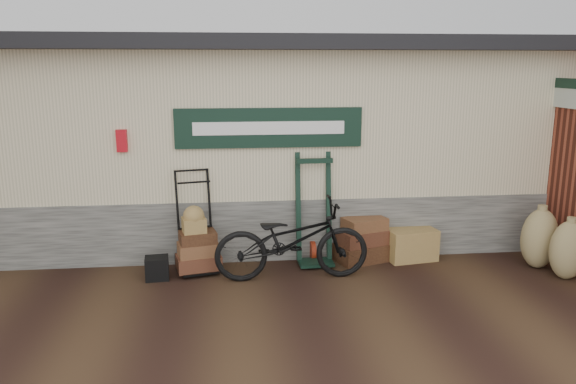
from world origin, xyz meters
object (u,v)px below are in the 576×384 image
object	(u,v)px
suitcase_stack	(362,239)
bicycle	(292,236)
wicker_hamper	(410,244)
green_barrow	(314,209)
black_trunk	(157,268)
porter_trolley	(195,220)

from	to	relation	value
suitcase_stack	bicycle	xyz separation A→B (m)	(-1.10, -0.59, 0.27)
wicker_hamper	bicycle	distance (m)	1.95
green_barrow	black_trunk	size ratio (longest dim) A/B	5.22
wicker_hamper	bicycle	xyz separation A→B (m)	(-1.83, -0.59, 0.37)
black_trunk	bicycle	distance (m)	1.85
bicycle	porter_trolley	bearing A→B (deg)	67.98
porter_trolley	suitcase_stack	world-z (taller)	porter_trolley
black_trunk	suitcase_stack	bearing A→B (deg)	8.12
wicker_hamper	black_trunk	size ratio (longest dim) A/B	2.31
wicker_hamper	bicycle	size ratio (longest dim) A/B	0.34
green_barrow	bicycle	distance (m)	0.74
suitcase_stack	wicker_hamper	world-z (taller)	suitcase_stack
wicker_hamper	suitcase_stack	bearing A→B (deg)	180.00
suitcase_stack	bicycle	distance (m)	1.28
green_barrow	bicycle	bearing A→B (deg)	-125.18
green_barrow	suitcase_stack	size ratio (longest dim) A/B	2.15
porter_trolley	green_barrow	xyz separation A→B (m)	(1.67, 0.10, 0.08)
suitcase_stack	green_barrow	bearing A→B (deg)	180.00
green_barrow	bicycle	xyz separation A→B (m)	(-0.39, -0.59, -0.20)
porter_trolley	black_trunk	world-z (taller)	porter_trolley
porter_trolley	wicker_hamper	world-z (taller)	porter_trolley
black_trunk	bicycle	xyz separation A→B (m)	(1.79, -0.18, 0.44)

